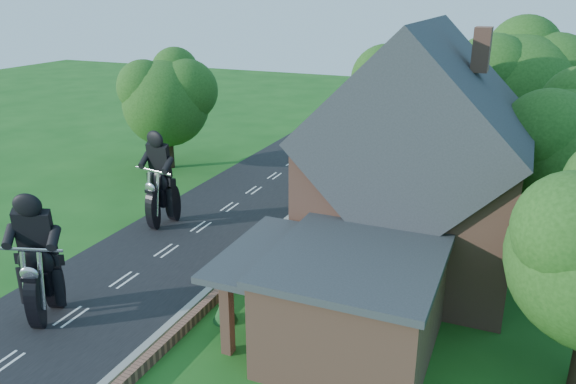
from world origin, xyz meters
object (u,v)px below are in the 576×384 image
at_px(garden_wall, 270,246).
at_px(motorcycle_follow, 163,211).
at_px(motorcycle_lead, 46,300).
at_px(annex, 350,301).
at_px(house, 416,169).

xyz_separation_m(garden_wall, motorcycle_follow, (-6.17, 0.53, 0.54)).
bearing_deg(motorcycle_lead, motorcycle_follow, -100.69).
distance_m(garden_wall, annex, 8.19).
bearing_deg(motorcycle_follow, house, -167.39).
bearing_deg(house, annex, -95.24).
bearing_deg(house, motorcycle_follow, -177.81).
height_order(house, motorcycle_lead, house).
bearing_deg(annex, house, 84.76).
distance_m(garden_wall, motorcycle_follow, 6.21).
distance_m(garden_wall, house, 7.52).
relative_size(garden_wall, motorcycle_lead, 14.00).
xyz_separation_m(motorcycle_lead, motorcycle_follow, (-1.15, 8.90, 0.01)).
relative_size(house, motorcycle_follow, 6.45).
relative_size(annex, motorcycle_lead, 4.49).
height_order(annex, motorcycle_lead, annex).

